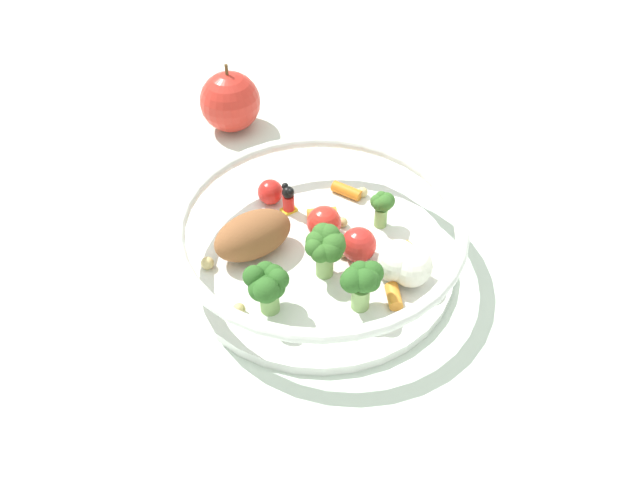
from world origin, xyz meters
TOP-DOWN VIEW (x-y plane):
  - ground_plane at (0.00, 0.00)m, footprint 2.40×2.40m
  - food_container at (0.02, -0.01)m, footprint 0.26×0.26m
  - loose_apple at (0.20, -0.18)m, footprint 0.07×0.07m

SIDE VIEW (x-z plane):
  - ground_plane at x=0.00m, z-range 0.00..0.00m
  - food_container at x=0.02m, z-range 0.00..0.06m
  - loose_apple at x=0.20m, z-range -0.01..0.08m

